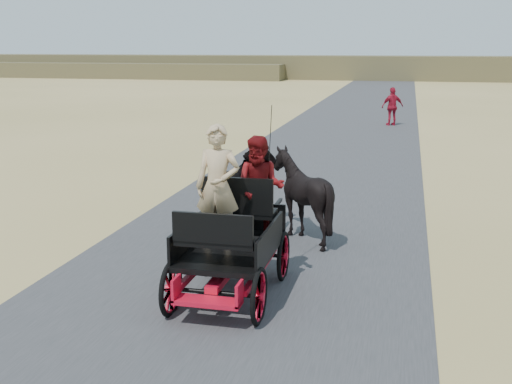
% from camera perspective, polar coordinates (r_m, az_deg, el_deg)
% --- Properties ---
extents(ground, '(140.00, 140.00, 0.00)m').
position_cam_1_polar(ground, '(8.12, -6.34, -13.61)').
color(ground, tan).
extents(road, '(6.00, 140.00, 0.01)m').
position_cam_1_polar(road, '(8.12, -6.34, -13.58)').
color(road, '#38383A').
rests_on(road, ground).
extents(ridge_far, '(140.00, 6.00, 2.40)m').
position_cam_1_polar(ridge_far, '(68.90, 11.42, 10.77)').
color(ridge_far, brown).
rests_on(ridge_far, ground).
extents(ridge_near, '(40.00, 4.00, 1.60)m').
position_cam_1_polar(ridge_near, '(72.56, -13.54, 10.46)').
color(ridge_near, brown).
rests_on(ridge_near, ground).
extents(carriage, '(1.30, 2.40, 0.72)m').
position_cam_1_polar(carriage, '(9.52, -2.23, -7.06)').
color(carriage, black).
rests_on(carriage, ground).
extents(horse_left, '(0.91, 2.01, 1.70)m').
position_cam_1_polar(horse_left, '(12.30, -0.99, -0.03)').
color(horse_left, black).
rests_on(horse_left, ground).
extents(horse_right, '(1.37, 1.54, 1.70)m').
position_cam_1_polar(horse_right, '(12.08, 4.07, -0.30)').
color(horse_right, black).
rests_on(horse_right, ground).
extents(driver_man, '(0.66, 0.43, 1.80)m').
position_cam_1_polar(driver_man, '(9.26, -3.41, 0.49)').
color(driver_man, tan).
rests_on(driver_man, carriage).
extents(passenger_woman, '(0.77, 0.60, 1.58)m').
position_cam_1_polar(passenger_woman, '(9.68, 0.37, 0.38)').
color(passenger_woman, '#660C0F').
rests_on(passenger_woman, carriage).
extents(pedestrian, '(1.09, 0.81, 1.73)m').
position_cam_1_polar(pedestrian, '(29.86, 12.03, 7.44)').
color(pedestrian, maroon).
rests_on(pedestrian, ground).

